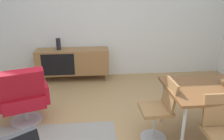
{
  "coord_description": "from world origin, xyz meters",
  "views": [
    {
      "loc": [
        -0.06,
        -2.45,
        1.92
      ],
      "look_at": [
        0.24,
        0.65,
        0.8
      ],
      "focal_mm": 34.78,
      "sensor_mm": 36.0,
      "label": 1
    }
  ],
  "objects_px": {
    "sideboard": "(73,61)",
    "lounge_chair_red": "(23,95)",
    "vase_cobalt": "(58,44)",
    "dining_chair_front_left": "(222,131)",
    "dining_chair_near_window": "(160,108)"
  },
  "relations": [
    {
      "from": "vase_cobalt",
      "to": "lounge_chair_red",
      "type": "distance_m",
      "value": 1.79
    },
    {
      "from": "sideboard",
      "to": "lounge_chair_red",
      "type": "height_order",
      "value": "lounge_chair_red"
    },
    {
      "from": "dining_chair_front_left",
      "to": "lounge_chair_red",
      "type": "distance_m",
      "value": 2.71
    },
    {
      "from": "sideboard",
      "to": "vase_cobalt",
      "type": "bearing_deg",
      "value": 179.62
    },
    {
      "from": "sideboard",
      "to": "dining_chair_front_left",
      "type": "distance_m",
      "value": 3.39
    },
    {
      "from": "sideboard",
      "to": "lounge_chair_red",
      "type": "bearing_deg",
      "value": -109.43
    },
    {
      "from": "sideboard",
      "to": "vase_cobalt",
      "type": "relative_size",
      "value": 6.33
    },
    {
      "from": "dining_chair_near_window",
      "to": "lounge_chair_red",
      "type": "xyz_separation_m",
      "value": [
        -1.92,
        0.56,
        -0.0
      ]
    },
    {
      "from": "lounge_chair_red",
      "to": "dining_chair_front_left",
      "type": "bearing_deg",
      "value": -24.47
    },
    {
      "from": "sideboard",
      "to": "dining_chair_front_left",
      "type": "relative_size",
      "value": 1.87
    },
    {
      "from": "vase_cobalt",
      "to": "dining_chair_near_window",
      "type": "bearing_deg",
      "value": -54.87
    },
    {
      "from": "vase_cobalt",
      "to": "lounge_chair_red",
      "type": "xyz_separation_m",
      "value": [
        -0.32,
        -1.72,
        -0.38
      ]
    },
    {
      "from": "dining_chair_front_left",
      "to": "dining_chair_near_window",
      "type": "xyz_separation_m",
      "value": [
        -0.54,
        0.56,
        0.0
      ]
    },
    {
      "from": "vase_cobalt",
      "to": "dining_chair_front_left",
      "type": "xyz_separation_m",
      "value": [
        2.14,
        -2.84,
        -0.38
      ]
    },
    {
      "from": "dining_chair_front_left",
      "to": "lounge_chair_red",
      "type": "xyz_separation_m",
      "value": [
        -2.46,
        1.12,
        -0.0
      ]
    }
  ]
}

